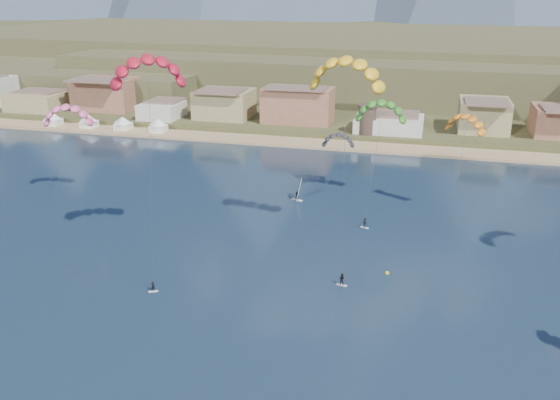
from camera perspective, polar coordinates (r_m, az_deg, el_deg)
name	(u,v)px	position (r m, az deg, el deg)	size (l,w,h in m)	color
ground	(213,367)	(73.14, -6.58, -15.96)	(2400.00, 2400.00, 0.00)	black
beach	(345,145)	(167.78, 6.40, 5.36)	(2200.00, 12.00, 0.90)	tan
land	(413,32)	(616.57, 12.94, 15.78)	(2200.00, 900.00, 4.00)	#4D492A
foothills	(434,63)	(289.12, 14.83, 12.87)	(940.00, 210.00, 18.00)	brown
town	(230,101)	(190.65, -4.90, 9.60)	(400.00, 24.00, 12.00)	silver
watchtower	(367,119)	(173.49, 8.53, 7.84)	(5.82, 5.82, 8.60)	#47382D
beach_tents	(105,119)	(192.66, -16.79, 7.63)	(43.40, 6.40, 5.00)	white
kitesurfer_red	(148,66)	(91.04, -12.85, 12.68)	(12.56, 16.39, 34.85)	silver
kitesurfer_yellow	(347,69)	(95.42, 6.56, 12.64)	(13.53, 18.78, 34.70)	silver
kitesurfer_green	(381,108)	(120.32, 9.88, 8.84)	(10.83, 18.31, 24.58)	silver
distant_kite_pink	(67,111)	(128.11, -20.16, 8.14)	(11.20, 7.69, 22.00)	#262626
distant_kite_dark	(339,137)	(130.10, 5.75, 6.12)	(7.86, 5.96, 14.50)	#262626
distant_kite_orange	(466,120)	(115.80, 17.76, 7.45)	(8.92, 7.60, 21.90)	#262626
windsurfer	(298,194)	(123.84, 1.75, 0.62)	(2.77, 2.93, 4.55)	silver
buoy	(387,273)	(94.76, 10.46, -7.05)	(0.65, 0.65, 0.65)	yellow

